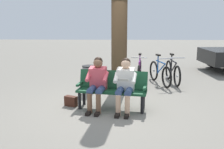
% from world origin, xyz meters
% --- Properties ---
extents(ground_plane, '(40.00, 40.00, 0.00)m').
position_xyz_m(ground_plane, '(0.00, 0.00, 0.00)').
color(ground_plane, slate).
extents(bench, '(1.66, 0.75, 0.87)m').
position_xyz_m(bench, '(-0.25, 0.03, 0.51)').
color(bench, '#194C2D').
rests_on(bench, ground).
extents(person_reading, '(0.54, 0.81, 1.20)m').
position_xyz_m(person_reading, '(-0.54, 0.25, 0.66)').
color(person_reading, white).
rests_on(person_reading, ground).
extents(person_companion, '(0.54, 0.81, 1.20)m').
position_xyz_m(person_companion, '(0.09, 0.14, 0.66)').
color(person_companion, '#D84C59').
rests_on(person_companion, ground).
extents(handbag, '(0.33, 0.26, 0.24)m').
position_xyz_m(handbag, '(0.74, -0.06, 0.12)').
color(handbag, '#3F1E14').
rests_on(handbag, ground).
extents(tree_trunk, '(0.44, 0.44, 4.09)m').
position_xyz_m(tree_trunk, '(-0.40, -1.45, 2.05)').
color(tree_trunk, '#4C3823').
rests_on(tree_trunk, ground).
extents(litter_bin, '(0.36, 0.36, 0.77)m').
position_xyz_m(litter_bin, '(0.45, -1.27, 0.39)').
color(litter_bin, slate).
rests_on(litter_bin, ground).
extents(bicycle_red, '(0.48, 1.68, 0.94)m').
position_xyz_m(bicycle_red, '(-2.14, -2.48, 0.36)').
color(bicycle_red, black).
rests_on(bicycle_red, ground).
extents(bicycle_blue, '(0.59, 1.64, 0.94)m').
position_xyz_m(bicycle_blue, '(-1.70, -2.31, 0.36)').
color(bicycle_blue, black).
rests_on(bicycle_blue, ground).
extents(bicycle_orange, '(0.48, 1.68, 0.94)m').
position_xyz_m(bicycle_orange, '(-1.06, -2.50, 0.36)').
color(bicycle_orange, black).
rests_on(bicycle_orange, ground).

